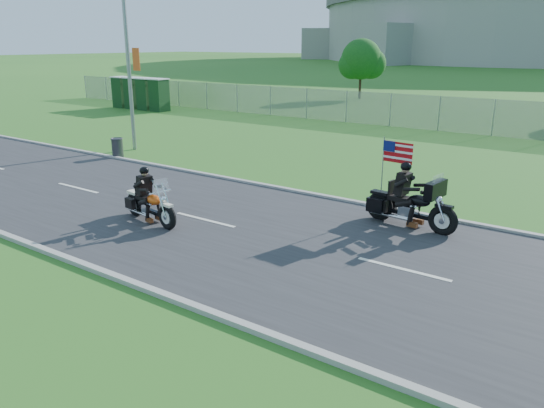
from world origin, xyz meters
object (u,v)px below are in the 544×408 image
Objects in this scene: porta_toilet_c at (134,94)px; motorcycle_follow at (410,206)px; porta_toilet_a at (159,96)px; porta_toilet_b at (146,95)px; streetlight at (130,26)px; porta_toilet_d at (122,93)px; trash_can at (117,148)px; motorcycle_lead at (150,205)px.

porta_toilet_c is 31.17m from motorcycle_follow.
porta_toilet_a and porta_toilet_c have the same top height.
porta_toilet_c is (-1.40, 0.00, 0.00)m from porta_toilet_b.
porta_toilet_a is 2.80m from porta_toilet_c.
motorcycle_follow is (27.79, -14.11, -0.52)m from porta_toilet_c.
streetlight is at bearing -47.09° from porta_toilet_a.
porta_toilet_c is 1.00× the size of porta_toilet_d.
porta_toilet_b is (-11.42, 10.78, -4.49)m from streetlight.
motorcycle_follow reaches higher than trash_can.
motorcycle_lead is (20.21, -17.99, -0.64)m from porta_toilet_b.
motorcycle_lead is (8.79, -7.21, -5.13)m from streetlight.
trash_can is (10.86, -12.70, -0.72)m from porta_toilet_a.
porta_toilet_a is at bearing 156.68° from motorcycle_follow.
porta_toilet_b is 0.84× the size of motorcycle_follow.
motorcycle_follow is (29.19, -14.11, -0.52)m from porta_toilet_d.
trash_can is at bearing 156.27° from motorcycle_lead.
porta_toilet_a is 1.00× the size of porta_toilet_d.
porta_toilet_c is at bearing 159.21° from motorcycle_follow.
porta_toilet_b and porta_toilet_c have the same top height.
motorcycle_lead is at bearing -41.68° from porta_toilet_b.
porta_toilet_d is 0.84× the size of motorcycle_follow.
porta_toilet_a is 0.96× the size of motorcycle_lead.
streetlight reaches higher than trash_can.
streetlight is 3.64× the size of motorcycle_follow.
streetlight is 5.62m from trash_can.
streetlight is 18.40m from porta_toilet_d.
porta_toilet_b is 1.00× the size of porta_toilet_c.
trash_can is (-14.13, 1.41, -0.20)m from motorcycle_follow.
porta_toilet_b is at bearing 180.00° from porta_toilet_a.
porta_toilet_d is at bearing 151.90° from motorcycle_lead.
streetlight is at bearing -43.35° from porta_toilet_b.
porta_toilet_a is at bearing 0.00° from porta_toilet_d.
motorcycle_lead is at bearing -43.73° from porta_toilet_a.
porta_toilet_d reaches higher than motorcycle_lead.
motorcycle_lead reaches higher than trash_can.
motorcycle_follow is 3.23× the size of trash_can.
motorcycle_follow is at bearing -26.92° from porta_toilet_c.
porta_toilet_d is (-4.20, 0.00, 0.00)m from porta_toilet_a.
porta_toilet_a is at bearing 0.00° from porta_toilet_c.
porta_toilet_d is (-1.40, 0.00, 0.00)m from porta_toilet_c.
motorcycle_follow is at bearing 42.04° from motorcycle_lead.
porta_toilet_b is 17.67m from trash_can.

